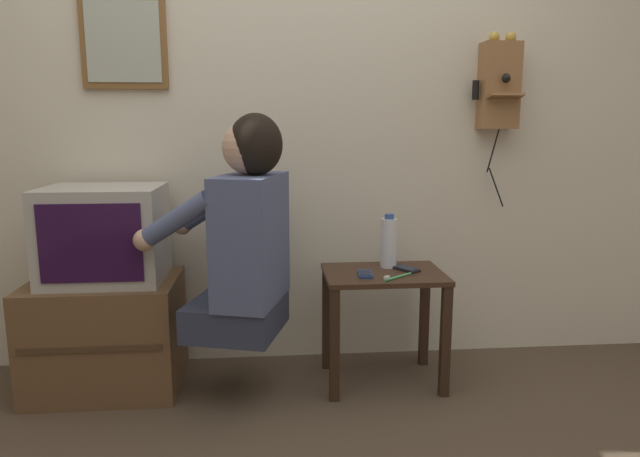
{
  "coord_description": "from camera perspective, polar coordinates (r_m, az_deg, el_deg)",
  "views": [
    {
      "loc": [
        -0.07,
        -1.7,
        1.16
      ],
      "look_at": [
        0.14,
        0.66,
        0.73
      ],
      "focal_mm": 32.0,
      "sensor_mm": 36.0,
      "label": 1
    }
  ],
  "objects": [
    {
      "name": "framed_picture",
      "position": [
        2.83,
        -19.04,
        17.22
      ],
      "size": [
        0.38,
        0.03,
        0.41
      ],
      "color": "brown"
    },
    {
      "name": "cell_phone_held",
      "position": [
        2.49,
        4.53,
        -4.54
      ],
      "size": [
        0.07,
        0.13,
        0.01
      ],
      "rotation": [
        0.0,
        0.0,
        -0.08
      ],
      "color": "navy",
      "rests_on": "side_table"
    },
    {
      "name": "television",
      "position": [
        2.62,
        -20.73,
        -0.51
      ],
      "size": [
        0.49,
        0.41,
        0.41
      ],
      "color": "#ADA89E",
      "rests_on": "tv_stand"
    },
    {
      "name": "wall_back",
      "position": [
        2.77,
        -3.81,
        12.73
      ],
      "size": [
        6.8,
        0.05,
        2.55
      ],
      "color": "beige",
      "rests_on": "ground_plane"
    },
    {
      "name": "cell_phone_spare",
      "position": [
        2.59,
        8.61,
        -4.02
      ],
      "size": [
        0.12,
        0.14,
        0.01
      ],
      "rotation": [
        0.0,
        0.0,
        0.56
      ],
      "color": "black",
      "rests_on": "side_table"
    },
    {
      "name": "wall_phone_antique",
      "position": [
        2.9,
        17.46,
        13.54
      ],
      "size": [
        0.22,
        0.19,
        0.82
      ],
      "color": "olive"
    },
    {
      "name": "side_table",
      "position": [
        2.58,
        6.35,
        -6.87
      ],
      "size": [
        0.53,
        0.38,
        0.52
      ],
      "color": "#382316",
      "rests_on": "ground_plane"
    },
    {
      "name": "tv_stand",
      "position": [
        2.74,
        -20.56,
        -9.84
      ],
      "size": [
        0.63,
        0.48,
        0.49
      ],
      "color": "brown",
      "rests_on": "ground_plane"
    },
    {
      "name": "toothbrush",
      "position": [
        2.45,
        7.6,
        -4.83
      ],
      "size": [
        0.14,
        0.11,
        0.02
      ],
      "rotation": [
        0.0,
        0.0,
        2.23
      ],
      "color": "#4CBF66",
      "rests_on": "side_table"
    },
    {
      "name": "person",
      "position": [
        2.35,
        -7.53,
        -0.46
      ],
      "size": [
        0.62,
        0.54,
        0.91
      ],
      "rotation": [
        0.0,
        0.0,
        1.29
      ],
      "color": "#2D3347",
      "rests_on": "ground_plane"
    },
    {
      "name": "water_bottle",
      "position": [
        2.61,
        6.89,
        -1.38
      ],
      "size": [
        0.08,
        0.08,
        0.25
      ],
      "color": "silver",
      "rests_on": "side_table"
    }
  ]
}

